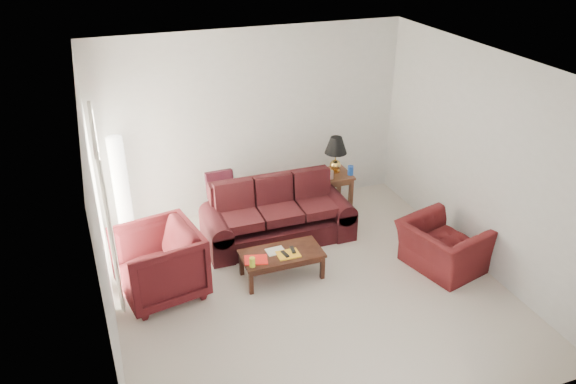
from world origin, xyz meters
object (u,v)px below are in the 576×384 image
Objects in this scene: end_table at (332,190)px; floor_lamp at (121,188)px; sofa at (278,213)px; armchair_right at (442,247)px; armchair_left at (159,264)px; coffee_table at (282,264)px.

floor_lamp is at bearing 176.76° from end_table.
sofa is 2.43m from armchair_right.
end_table is at bearing 33.54° from sofa.
floor_lamp is 1.61× the size of armchair_left.
end_table is at bearing -3.24° from floor_lamp.
end_table is 0.37× the size of floor_lamp.
armchair_right is at bearing 67.83° from armchair_left.
end_table is 0.56× the size of coffee_table.
floor_lamp is at bearing 148.33° from coffee_table.
sofa is 1.39m from end_table.
coffee_table is at bearing 60.91° from armchair_right.
armchair_right is at bearing -2.46° from coffee_table.
armchair_left is (0.28, -1.63, -0.36)m from floor_lamp.
armchair_left is (-1.89, -0.76, 0.01)m from sofa.
end_table is at bearing 103.77° from armchair_left.
end_table is 2.19m from coffee_table.
end_table is 0.59× the size of armchair_right.
armchair_right reaches higher than coffee_table.
armchair_right is 0.95× the size of coffee_table.
floor_lamp is (-3.37, 0.19, 0.52)m from end_table.
floor_lamp is 1.50× the size of coffee_table.
end_table is at bearing 3.33° from armchair_right.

